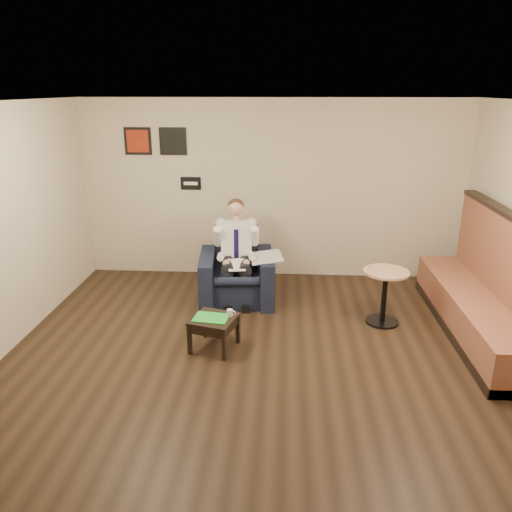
# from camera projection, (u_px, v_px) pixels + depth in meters

# --- Properties ---
(ground) EXTENTS (6.00, 6.00, 0.00)m
(ground) POSITION_uv_depth(u_px,v_px,m) (264.00, 370.00, 5.46)
(ground) COLOR black
(ground) RESTS_ON ground
(wall_back) EXTENTS (6.00, 0.02, 2.80)m
(wall_back) POSITION_uv_depth(u_px,v_px,m) (273.00, 190.00, 7.85)
(wall_back) COLOR beige
(wall_back) RESTS_ON ground
(wall_front) EXTENTS (6.00, 0.02, 2.80)m
(wall_front) POSITION_uv_depth(u_px,v_px,m) (234.00, 459.00, 2.17)
(wall_front) COLOR beige
(wall_front) RESTS_ON ground
(ceiling) EXTENTS (6.00, 6.00, 0.02)m
(ceiling) POSITION_uv_depth(u_px,v_px,m) (265.00, 103.00, 4.56)
(ceiling) COLOR white
(ceiling) RESTS_ON wall_back
(seating_sign) EXTENTS (0.32, 0.02, 0.20)m
(seating_sign) POSITION_uv_depth(u_px,v_px,m) (191.00, 183.00, 7.88)
(seating_sign) COLOR black
(seating_sign) RESTS_ON wall_back
(art_print_left) EXTENTS (0.42, 0.03, 0.42)m
(art_print_left) POSITION_uv_depth(u_px,v_px,m) (138.00, 141.00, 7.71)
(art_print_left) COLOR #9A2813
(art_print_left) RESTS_ON wall_back
(art_print_right) EXTENTS (0.42, 0.03, 0.42)m
(art_print_right) POSITION_uv_depth(u_px,v_px,m) (173.00, 141.00, 7.68)
(art_print_right) COLOR black
(art_print_right) RESTS_ON wall_back
(armchair) EXTENTS (1.13, 1.13, 1.00)m
(armchair) POSITION_uv_depth(u_px,v_px,m) (237.00, 267.00, 7.14)
(armchair) COLOR black
(armchair) RESTS_ON ground
(seated_man) EXTENTS (0.75, 1.04, 1.37)m
(seated_man) POSITION_uv_depth(u_px,v_px,m) (236.00, 257.00, 6.95)
(seated_man) COLOR silver
(seated_man) RESTS_ON armchair
(lap_papers) EXTENTS (0.28, 0.36, 0.01)m
(lap_papers) POSITION_uv_depth(u_px,v_px,m) (236.00, 265.00, 6.87)
(lap_papers) COLOR white
(lap_papers) RESTS_ON seated_man
(newspaper) EXTENTS (0.51, 0.60, 0.01)m
(newspaper) POSITION_uv_depth(u_px,v_px,m) (266.00, 257.00, 6.99)
(newspaper) COLOR silver
(newspaper) RESTS_ON armchair
(side_table) EXTENTS (0.60, 0.60, 0.40)m
(side_table) POSITION_uv_depth(u_px,v_px,m) (214.00, 333.00, 5.86)
(side_table) COLOR black
(side_table) RESTS_ON ground
(green_folder) EXTENTS (0.43, 0.33, 0.01)m
(green_folder) POSITION_uv_depth(u_px,v_px,m) (211.00, 318.00, 5.79)
(green_folder) COLOR green
(green_folder) RESTS_ON side_table
(coffee_mug) EXTENTS (0.09, 0.09, 0.08)m
(coffee_mug) POSITION_uv_depth(u_px,v_px,m) (230.00, 313.00, 5.83)
(coffee_mug) COLOR white
(coffee_mug) RESTS_ON side_table
(smartphone) EXTENTS (0.14, 0.11, 0.01)m
(smartphone) POSITION_uv_depth(u_px,v_px,m) (222.00, 313.00, 5.91)
(smartphone) COLOR black
(smartphone) RESTS_ON side_table
(banquette) EXTENTS (0.70, 2.95, 1.51)m
(banquette) POSITION_uv_depth(u_px,v_px,m) (480.00, 276.00, 6.07)
(banquette) COLOR brown
(banquette) RESTS_ON ground
(cafe_table) EXTENTS (0.76, 0.76, 0.72)m
(cafe_table) POSITION_uv_depth(u_px,v_px,m) (384.00, 297.00, 6.45)
(cafe_table) COLOR tan
(cafe_table) RESTS_ON ground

